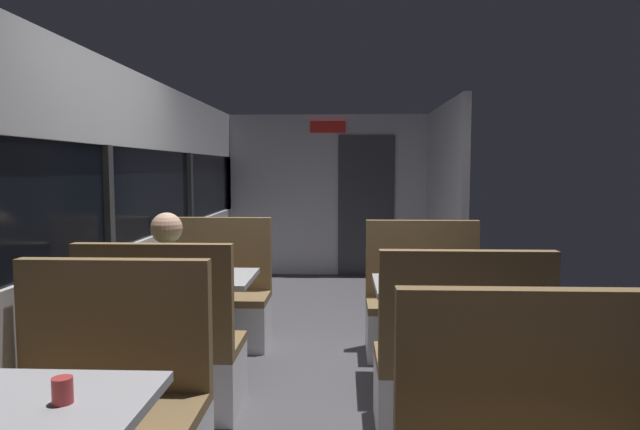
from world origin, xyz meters
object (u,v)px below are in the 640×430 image
object	(u,v)px
bench_mid_window_facing_entry	(215,307)
bench_rear_aisle_facing_entry	(424,315)
bench_near_window_facing_entry	(103,428)
coffee_cup_primary	(195,268)
dining_table_rear_aisle	(439,297)
seated_passenger	(167,326)
bench_mid_window_facing_end	(164,362)
dining_table_mid_window	(193,289)
bench_rear_aisle_facing_end	(459,378)
coffee_cup_secondary	(63,390)

from	to	relation	value
bench_mid_window_facing_entry	bench_rear_aisle_facing_entry	bearing A→B (deg)	-6.38
bench_near_window_facing_entry	coffee_cup_primary	bearing A→B (deg)	89.97
dining_table_rear_aisle	coffee_cup_primary	xyz separation A→B (m)	(-1.79, 0.26, 0.15)
bench_near_window_facing_entry	dining_table_rear_aisle	size ratio (longest dim) A/B	1.22
bench_mid_window_facing_entry	coffee_cup_primary	distance (m)	0.79
seated_passenger	bench_mid_window_facing_end	bearing A→B (deg)	-90.00
bench_near_window_facing_entry	coffee_cup_primary	size ratio (longest dim) A/B	12.22
dining_table_mid_window	bench_mid_window_facing_end	size ratio (longest dim) A/B	0.82
bench_rear_aisle_facing_end	seated_passenger	xyz separation A→B (m)	(-1.79, 0.27, 0.21)
dining_table_rear_aisle	bench_rear_aisle_facing_end	distance (m)	0.77
dining_table_mid_window	bench_rear_aisle_facing_entry	world-z (taller)	bench_rear_aisle_facing_entry
bench_mid_window_facing_end	bench_mid_window_facing_entry	bearing A→B (deg)	90.00
bench_mid_window_facing_entry	bench_rear_aisle_facing_entry	size ratio (longest dim) A/B	1.00
dining_table_mid_window	bench_rear_aisle_facing_entry	xyz separation A→B (m)	(1.79, 0.50, -0.31)
bench_near_window_facing_entry	dining_table_mid_window	xyz separation A→B (m)	(0.00, 1.60, 0.31)
bench_rear_aisle_facing_end	seated_passenger	world-z (taller)	seated_passenger
bench_mid_window_facing_end	bench_mid_window_facing_entry	distance (m)	1.40
bench_near_window_facing_entry	seated_passenger	bearing A→B (deg)	90.00
bench_near_window_facing_entry	dining_table_rear_aisle	xyz separation A→B (m)	(1.79, 1.40, 0.31)
bench_near_window_facing_entry	seated_passenger	distance (m)	0.99
bench_near_window_facing_entry	bench_rear_aisle_facing_entry	xyz separation A→B (m)	(1.79, 2.10, 0.00)
bench_near_window_facing_entry	dining_table_mid_window	size ratio (longest dim) A/B	1.22
bench_rear_aisle_facing_entry	dining_table_mid_window	bearing A→B (deg)	-164.41
dining_table_mid_window	bench_mid_window_facing_entry	world-z (taller)	bench_mid_window_facing_entry
seated_passenger	coffee_cup_primary	bearing A→B (deg)	89.94
dining_table_mid_window	coffee_cup_primary	xyz separation A→B (m)	(0.00, 0.06, 0.15)
coffee_cup_primary	dining_table_rear_aisle	bearing A→B (deg)	-8.23
coffee_cup_primary	bench_rear_aisle_facing_end	bearing A→B (deg)	-28.17
dining_table_mid_window	dining_table_rear_aisle	distance (m)	1.80
bench_rear_aisle_facing_entry	coffee_cup_secondary	world-z (taller)	bench_rear_aisle_facing_entry
dining_table_mid_window	coffee_cup_primary	world-z (taller)	coffee_cup_primary
dining_table_rear_aisle	coffee_cup_primary	world-z (taller)	coffee_cup_primary
dining_table_mid_window	coffee_cup_primary	distance (m)	0.16
coffee_cup_primary	bench_mid_window_facing_entry	bearing A→B (deg)	90.07
bench_near_window_facing_entry	coffee_cup_secondary	world-z (taller)	bench_near_window_facing_entry
bench_rear_aisle_facing_entry	bench_mid_window_facing_end	bearing A→B (deg)	-146.19
bench_mid_window_facing_end	dining_table_rear_aisle	xyz separation A→B (m)	(1.79, 0.50, 0.31)
coffee_cup_primary	coffee_cup_secondary	xyz separation A→B (m)	(0.16, -2.32, 0.00)
bench_mid_window_facing_entry	dining_table_rear_aisle	size ratio (longest dim) A/B	1.22
bench_mid_window_facing_end	coffee_cup_secondary	world-z (taller)	bench_mid_window_facing_end
bench_mid_window_facing_entry	dining_table_rear_aisle	bearing A→B (deg)	-26.68
dining_table_rear_aisle	seated_passenger	size ratio (longest dim) A/B	0.71
bench_rear_aisle_facing_end	seated_passenger	bearing A→B (deg)	171.35
bench_mid_window_facing_entry	dining_table_rear_aisle	world-z (taller)	bench_mid_window_facing_entry
dining_table_mid_window	bench_mid_window_facing_end	world-z (taller)	bench_mid_window_facing_end
seated_passenger	coffee_cup_primary	world-z (taller)	seated_passenger
dining_table_mid_window	bench_rear_aisle_facing_entry	bearing A→B (deg)	15.59
bench_near_window_facing_entry	coffee_cup_secondary	size ratio (longest dim) A/B	12.22
seated_passenger	dining_table_rear_aisle	bearing A→B (deg)	13.42
bench_near_window_facing_entry	bench_mid_window_facing_end	world-z (taller)	same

